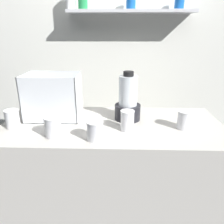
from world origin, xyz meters
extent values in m
cube|color=beige|center=(0.00, 0.00, 0.45)|extent=(1.40, 0.64, 0.90)
cube|color=silver|center=(0.00, 0.77, 1.25)|extent=(2.60, 0.04, 2.50)
cube|color=silver|center=(0.13, 0.65, 1.60)|extent=(1.01, 0.20, 0.02)
cylinder|color=#268C4C|center=(-0.25, 0.63, 1.67)|extent=(0.08, 0.08, 0.11)
cylinder|color=#1959B2|center=(0.13, 0.65, 1.67)|extent=(0.08, 0.08, 0.11)
cylinder|color=#1959B2|center=(0.51, 0.65, 1.67)|extent=(0.08, 0.08, 0.11)
cylinder|color=white|center=(-0.35, 0.65, 1.69)|extent=(0.08, 0.08, 0.15)
cube|color=white|center=(-0.40, 0.10, 0.90)|extent=(0.35, 0.24, 0.01)
cube|color=white|center=(-0.40, -0.01, 1.05)|extent=(0.35, 0.01, 0.30)
cube|color=white|center=(-0.40, 0.22, 1.05)|extent=(0.35, 0.01, 0.30)
cube|color=white|center=(-0.57, 0.10, 1.05)|extent=(0.01, 0.24, 0.30)
cube|color=white|center=(-0.22, 0.10, 1.05)|extent=(0.01, 0.24, 0.30)
cone|color=orange|center=(-0.43, 0.09, 0.93)|extent=(0.11, 0.19, 0.04)
cone|color=orange|center=(-0.42, 0.10, 0.92)|extent=(0.06, 0.17, 0.03)
cone|color=orange|center=(-0.42, 0.10, 0.92)|extent=(0.09, 0.18, 0.03)
cone|color=orange|center=(-0.35, 0.11, 0.92)|extent=(0.20, 0.06, 0.03)
cone|color=orange|center=(-0.41, 0.11, 0.96)|extent=(0.14, 0.11, 0.04)
cone|color=orange|center=(-0.33, 0.10, 0.95)|extent=(0.16, 0.04, 0.03)
cylinder|color=black|center=(0.10, 0.08, 0.95)|extent=(0.17, 0.17, 0.10)
cylinder|color=silver|center=(0.10, 0.08, 1.09)|extent=(0.12, 0.12, 0.19)
cylinder|color=yellow|center=(0.10, 0.08, 1.02)|extent=(0.11, 0.11, 0.04)
cylinder|color=black|center=(0.10, 0.08, 1.20)|extent=(0.07, 0.07, 0.03)
cylinder|color=white|center=(-0.60, -0.07, 0.95)|extent=(0.08, 0.08, 0.11)
cylinder|color=orange|center=(-0.60, -0.07, 0.95)|extent=(0.08, 0.08, 0.09)
cylinder|color=white|center=(-0.60, -0.07, 1.01)|extent=(0.09, 0.09, 0.01)
cylinder|color=white|center=(-0.32, -0.18, 0.95)|extent=(0.09, 0.09, 0.11)
cylinder|color=orange|center=(-0.32, -0.18, 0.95)|extent=(0.08, 0.08, 0.09)
cylinder|color=white|center=(-0.32, -0.18, 1.01)|extent=(0.09, 0.09, 0.01)
cylinder|color=white|center=(-0.08, -0.22, 0.95)|extent=(0.09, 0.09, 0.10)
cylinder|color=maroon|center=(-0.08, -0.22, 0.94)|extent=(0.08, 0.08, 0.07)
cylinder|color=white|center=(-0.08, -0.22, 1.00)|extent=(0.09, 0.09, 0.01)
cylinder|color=white|center=(0.09, -0.09, 0.96)|extent=(0.08, 0.08, 0.12)
cylinder|color=orange|center=(0.09, -0.09, 0.94)|extent=(0.07, 0.07, 0.08)
cylinder|color=white|center=(0.09, -0.09, 1.02)|extent=(0.08, 0.08, 0.01)
cylinder|color=white|center=(0.44, -0.06, 0.95)|extent=(0.08, 0.08, 0.11)
cylinder|color=orange|center=(0.44, -0.06, 0.94)|extent=(0.08, 0.08, 0.08)
cylinder|color=white|center=(0.44, -0.06, 1.01)|extent=(0.09, 0.09, 0.01)
camera|label=1|loc=(0.04, -1.30, 1.46)|focal=35.60mm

